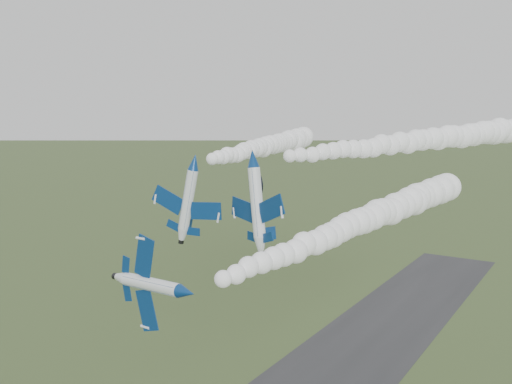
% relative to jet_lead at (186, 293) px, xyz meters
% --- Properties ---
extents(jet_lead, '(3.89, 11.70, 9.65)m').
position_rel_jet_lead_xyz_m(jet_lead, '(0.00, 0.00, 0.00)').
color(jet_lead, white).
extents(smoke_trail_jet_lead, '(11.90, 67.41, 5.19)m').
position_rel_jet_lead_xyz_m(smoke_trail_jet_lead, '(3.92, 36.00, 1.59)').
color(smoke_trail_jet_lead, white).
extents(jet_pair_left, '(10.86, 13.04, 3.69)m').
position_rel_jet_lead_xyz_m(jet_pair_left, '(-15.98, 21.70, 9.89)').
color(jet_pair_left, white).
extents(smoke_trail_jet_pair_left, '(14.13, 53.38, 4.51)m').
position_rel_jet_lead_xyz_m(smoke_trail_jet_pair_left, '(-21.83, 51.40, 10.34)').
color(smoke_trail_jet_pair_left, white).
extents(jet_pair_right, '(11.53, 13.37, 3.69)m').
position_rel_jet_lead_xyz_m(jet_pair_right, '(-6.99, 22.53, 10.75)').
color(jet_pair_right, white).
extents(smoke_trail_jet_pair_right, '(27.00, 56.51, 4.58)m').
position_rel_jet_lead_xyz_m(smoke_trail_jet_pair_right, '(5.87, 53.52, 12.05)').
color(smoke_trail_jet_pair_right, white).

